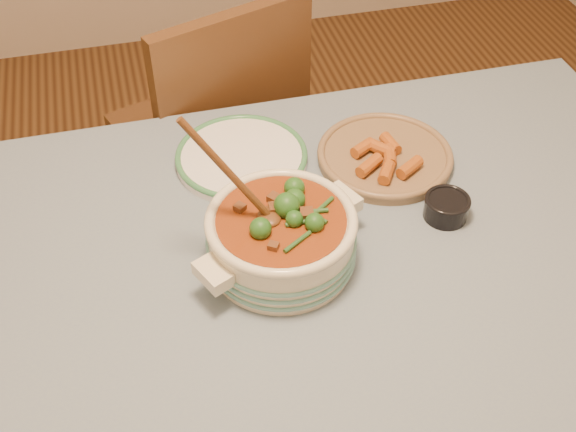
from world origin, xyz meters
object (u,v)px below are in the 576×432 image
at_px(white_plate, 242,157).
at_px(condiment_bowl, 447,206).
at_px(dining_table, 317,287).
at_px(stew_casserole, 281,234).
at_px(fried_plate, 385,154).
at_px(chair_far, 218,130).

xyz_separation_m(white_plate, condiment_bowl, (0.37, -0.28, 0.01)).
relative_size(dining_table, stew_casserole, 4.55).
xyz_separation_m(dining_table, stew_casserole, (-0.07, 0.01, 0.16)).
bearing_deg(fried_plate, condiment_bowl, -73.22).
xyz_separation_m(dining_table, white_plate, (-0.09, 0.33, 0.11)).
xyz_separation_m(white_plate, fried_plate, (0.31, -0.08, 0.01)).
bearing_deg(fried_plate, dining_table, -132.54).
height_order(stew_casserole, fried_plate, stew_casserole).
bearing_deg(dining_table, chair_far, 96.25).
distance_m(stew_casserole, white_plate, 0.32).
distance_m(fried_plate, chair_far, 0.62).
xyz_separation_m(dining_table, condiment_bowl, (0.29, 0.05, 0.12)).
distance_m(stew_casserole, fried_plate, 0.39).
bearing_deg(stew_casserole, fried_plate, 38.26).
bearing_deg(condiment_bowl, chair_far, 117.97).
xyz_separation_m(fried_plate, chair_far, (-0.31, 0.49, -0.23)).
distance_m(stew_casserole, chair_far, 0.78).
height_order(fried_plate, chair_far, chair_far).
relative_size(dining_table, chair_far, 1.75).
xyz_separation_m(dining_table, fried_plate, (0.23, 0.25, 0.11)).
relative_size(dining_table, condiment_bowl, 17.70).
height_order(white_plate, fried_plate, fried_plate).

